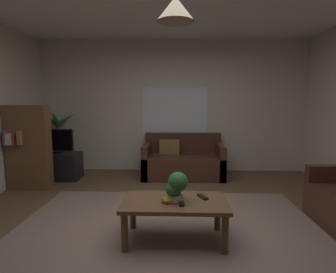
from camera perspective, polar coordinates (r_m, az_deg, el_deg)
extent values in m
cube|color=brown|center=(3.26, -0.20, -19.54)|extent=(5.45, 5.57, 0.02)
cube|color=gray|center=(3.08, -0.35, -21.00)|extent=(3.54, 3.07, 0.01)
cube|color=beige|center=(5.72, 0.89, 6.30)|extent=(5.57, 0.06, 2.70)
cube|color=white|center=(5.69, 1.38, 5.16)|extent=(1.33, 0.01, 1.00)
cube|color=#47281E|center=(5.33, 3.15, -6.20)|extent=(1.54, 0.83, 0.42)
cube|color=#47281E|center=(5.59, 3.11, -1.26)|extent=(1.54, 0.12, 0.40)
cube|color=#47281E|center=(5.33, -4.49, -4.98)|extent=(0.12, 0.83, 0.64)
cube|color=#47281E|center=(5.36, 10.77, -5.03)|extent=(0.12, 0.83, 0.64)
cube|color=brown|center=(5.43, 0.36, -2.16)|extent=(0.41, 0.16, 0.28)
cube|color=brown|center=(2.93, 1.44, -13.60)|extent=(1.09, 0.61, 0.04)
cylinder|color=brown|center=(2.84, -9.06, -19.20)|extent=(0.07, 0.07, 0.40)
cylinder|color=brown|center=(2.84, 11.83, -19.36)|extent=(0.07, 0.07, 0.40)
cylinder|color=brown|center=(3.28, -7.37, -15.40)|extent=(0.07, 0.07, 0.40)
cylinder|color=brown|center=(3.27, 10.33, -15.51)|extent=(0.07, 0.07, 0.40)
cube|color=#B22D2D|center=(2.88, 0.40, -13.36)|extent=(0.17, 0.15, 0.02)
cube|color=gold|center=(2.87, 0.52, -13.02)|extent=(0.17, 0.14, 0.02)
cube|color=black|center=(3.02, 7.27, -12.39)|extent=(0.11, 0.17, 0.02)
cube|color=black|center=(2.84, 2.75, -13.67)|extent=(0.07, 0.16, 0.02)
cylinder|color=beige|center=(2.90, 1.59, -12.57)|extent=(0.18, 0.18, 0.08)
sphere|color=#2D6B33|center=(2.84, 1.13, -10.90)|extent=(0.17, 0.17, 0.17)
sphere|color=#2D6B33|center=(2.82, 2.09, -9.43)|extent=(0.20, 0.20, 0.20)
cube|color=black|center=(5.58, -22.37, -5.72)|extent=(0.90, 0.44, 0.50)
cube|color=black|center=(5.47, -22.72, -0.65)|extent=(0.71, 0.05, 0.40)
cube|color=black|center=(5.45, -22.83, -0.69)|extent=(0.67, 0.00, 0.36)
cube|color=black|center=(5.51, -22.60, -3.03)|extent=(0.24, 0.16, 0.04)
cylinder|color=brown|center=(6.11, -21.72, -5.53)|extent=(0.32, 0.32, 0.30)
cylinder|color=brown|center=(6.02, -21.95, -0.89)|extent=(0.05, 0.05, 0.70)
cone|color=#2D6B33|center=(5.91, -20.53, 3.48)|extent=(0.42, 0.13, 0.30)
cone|color=#2D6B33|center=(6.15, -20.53, 3.47)|extent=(0.22, 0.52, 0.32)
cone|color=#2D6B33|center=(6.13, -22.69, 3.55)|extent=(0.31, 0.35, 0.35)
cone|color=#2D6B33|center=(5.96, -23.62, 3.35)|extent=(0.34, 0.27, 0.33)
cone|color=#2D6B33|center=(5.83, -22.40, 3.43)|extent=(0.17, 0.35, 0.33)
cube|color=brown|center=(5.07, -27.13, -2.07)|extent=(0.70, 0.22, 1.40)
cube|color=#72387F|center=(5.09, -30.69, -0.12)|extent=(0.03, 0.16, 0.24)
cube|color=beige|center=(5.07, -30.22, -0.46)|extent=(0.05, 0.16, 0.18)
cube|color=beige|center=(5.04, -29.71, -0.52)|extent=(0.04, 0.16, 0.17)
cube|color=#B22D2D|center=(5.02, -29.24, -0.34)|extent=(0.04, 0.16, 0.20)
cube|color=black|center=(5.00, -28.81, -0.55)|extent=(0.03, 0.16, 0.16)
cube|color=#99663F|center=(4.97, -28.40, -0.20)|extent=(0.05, 0.16, 0.23)
cone|color=tan|center=(2.87, 1.57, 25.09)|extent=(0.37, 0.37, 0.23)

